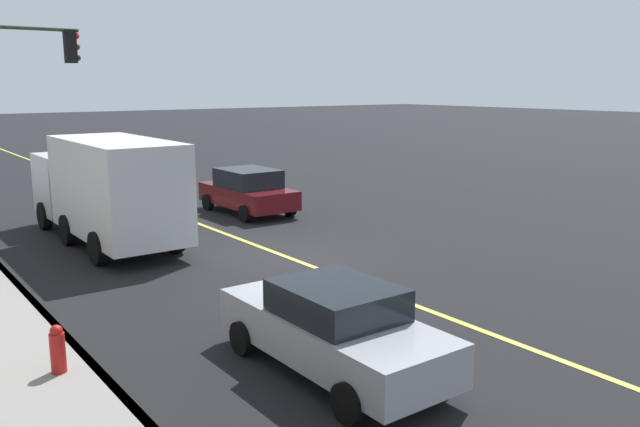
# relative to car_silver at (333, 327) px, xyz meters

# --- Properties ---
(ground) EXTENTS (200.00, 200.00, 0.00)m
(ground) POSITION_rel_car_silver_xyz_m (6.26, -3.39, -0.77)
(ground) COLOR black
(curb_edge) EXTENTS (80.00, 0.16, 0.15)m
(curb_edge) POSITION_rel_car_silver_xyz_m (6.26, 3.21, -0.69)
(curb_edge) COLOR slate
(curb_edge) RESTS_ON ground
(lane_stripe_center) EXTENTS (80.00, 0.16, 0.01)m
(lane_stripe_center) POSITION_rel_car_silver_xyz_m (6.26, -3.39, -0.76)
(lane_stripe_center) COLOR #D8CC4C
(lane_stripe_center) RESTS_ON ground
(car_silver) EXTENTS (4.46, 1.91, 1.51)m
(car_silver) POSITION_rel_car_silver_xyz_m (0.00, 0.00, 0.00)
(car_silver) COLOR #A8AAB2
(car_silver) RESTS_ON ground
(car_maroon) EXTENTS (4.21, 2.06, 1.63)m
(car_maroon) POSITION_rel_car_silver_xyz_m (12.54, -5.73, 0.06)
(car_maroon) COLOR #591116
(car_maroon) RESTS_ON ground
(truck_white) EXTENTS (7.78, 2.44, 3.14)m
(truck_white) POSITION_rel_car_silver_xyz_m (11.04, -0.08, 0.91)
(truck_white) COLOR silver
(truck_white) RESTS_ON ground
(traffic_light_mast) EXTENTS (0.28, 3.31, 6.44)m
(traffic_light_mast) POSITION_rel_car_silver_xyz_m (11.42, 2.39, 3.57)
(traffic_light_mast) COLOR #1E3823
(traffic_light_mast) RESTS_ON ground
(fire_hydrant) EXTENTS (0.24, 0.24, 0.94)m
(fire_hydrant) POSITION_rel_car_silver_xyz_m (2.32, 3.73, -0.30)
(fire_hydrant) COLOR red
(fire_hydrant) RESTS_ON ground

